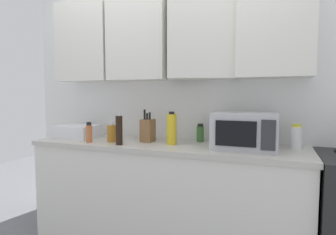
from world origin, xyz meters
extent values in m
cube|color=white|center=(0.00, 0.03, 1.30)|extent=(3.22, 0.06, 2.60)
cube|color=white|center=(-0.87, -0.15, 1.83)|extent=(0.56, 0.33, 0.75)
cube|color=white|center=(-0.29, -0.15, 1.83)|extent=(0.56, 0.33, 0.75)
cube|color=white|center=(0.29, -0.20, 1.83)|extent=(0.63, 0.50, 0.75)
cube|color=white|center=(0.87, -0.15, 1.83)|extent=(0.56, 0.33, 0.75)
cube|color=white|center=(0.00, -0.30, 0.43)|extent=(2.32, 0.60, 0.86)
cube|color=beige|center=(0.00, -0.30, 0.88)|extent=(2.35, 0.63, 0.04)
cube|color=#B7B7BC|center=(0.67, -0.30, 1.04)|extent=(0.48, 0.36, 0.28)
cube|color=black|center=(0.63, -0.49, 1.04)|extent=(0.29, 0.01, 0.18)
cube|color=#2D2D33|center=(0.85, -0.49, 1.04)|extent=(0.10, 0.01, 0.21)
cube|color=silver|center=(-0.92, -0.30, 0.96)|extent=(0.38, 0.30, 0.12)
cube|color=brown|center=(-0.17, -0.28, 1.00)|extent=(0.10, 0.12, 0.20)
cylinder|color=black|center=(-0.19, -0.29, 1.14)|extent=(0.02, 0.02, 0.09)
cylinder|color=black|center=(-0.17, -0.29, 1.13)|extent=(0.02, 0.02, 0.06)
cylinder|color=black|center=(-0.14, -0.29, 1.13)|extent=(0.02, 0.02, 0.06)
cylinder|color=white|center=(1.04, -0.17, 0.99)|extent=(0.08, 0.08, 0.17)
cylinder|color=yellow|center=(1.04, -0.17, 1.08)|extent=(0.07, 0.07, 0.02)
cylinder|color=#386B2D|center=(0.27, -0.11, 0.97)|extent=(0.06, 0.06, 0.14)
cylinder|color=black|center=(0.27, -0.11, 1.05)|extent=(0.05, 0.05, 0.02)
cylinder|color=#BC6638|center=(-0.63, -0.49, 0.98)|extent=(0.05, 0.05, 0.15)
cylinder|color=black|center=(-0.63, -0.49, 1.07)|extent=(0.04, 0.04, 0.03)
cylinder|color=gold|center=(0.08, -0.32, 1.03)|extent=(0.08, 0.08, 0.26)
cylinder|color=black|center=(0.08, -0.32, 1.17)|extent=(0.05, 0.05, 0.02)
cylinder|color=#AD701E|center=(-0.46, -0.40, 0.97)|extent=(0.08, 0.08, 0.15)
cylinder|color=silver|center=(-0.46, -0.40, 1.06)|extent=(0.05, 0.05, 0.03)
cylinder|color=black|center=(-0.33, -0.50, 1.02)|extent=(0.06, 0.06, 0.24)
cylinder|color=silver|center=(-0.33, -0.50, 1.15)|extent=(0.03, 0.03, 0.02)
camera|label=1|loc=(0.90, -2.52, 1.32)|focal=30.11mm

